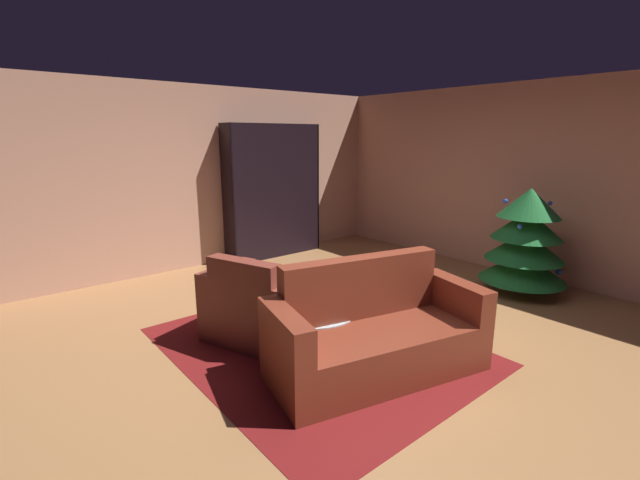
{
  "coord_description": "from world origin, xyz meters",
  "views": [
    {
      "loc": [
        2.8,
        -2.79,
        1.9
      ],
      "look_at": [
        -0.37,
        -0.16,
        0.91
      ],
      "focal_mm": 24.43,
      "sensor_mm": 36.0,
      "label": 1
    }
  ],
  "objects_px": {
    "bottle_on_table": "(289,298)",
    "book_stack_on_table": "(309,308)",
    "armchair_red": "(262,310)",
    "couch_red": "(375,336)",
    "bookshelf_unit": "(279,192)",
    "decorated_tree": "(525,241)",
    "coffee_table": "(313,313)"
  },
  "relations": [
    {
      "from": "armchair_red",
      "to": "decorated_tree",
      "type": "bearing_deg",
      "value": 73.98
    },
    {
      "from": "couch_red",
      "to": "book_stack_on_table",
      "type": "relative_size",
      "value": 8.48
    },
    {
      "from": "armchair_red",
      "to": "couch_red",
      "type": "distance_m",
      "value": 1.13
    },
    {
      "from": "bottle_on_table",
      "to": "decorated_tree",
      "type": "bearing_deg",
      "value": 79.06
    },
    {
      "from": "book_stack_on_table",
      "to": "decorated_tree",
      "type": "bearing_deg",
      "value": 81.85
    },
    {
      "from": "bookshelf_unit",
      "to": "coffee_table",
      "type": "distance_m",
      "value": 3.5
    },
    {
      "from": "couch_red",
      "to": "coffee_table",
      "type": "xyz_separation_m",
      "value": [
        -0.57,
        -0.19,
        0.06
      ]
    },
    {
      "from": "armchair_red",
      "to": "bottle_on_table",
      "type": "distance_m",
      "value": 0.38
    },
    {
      "from": "bookshelf_unit",
      "to": "book_stack_on_table",
      "type": "xyz_separation_m",
      "value": [
        2.99,
        -1.75,
        -0.58
      ]
    },
    {
      "from": "bookshelf_unit",
      "to": "couch_red",
      "type": "relative_size",
      "value": 1.1
    },
    {
      "from": "armchair_red",
      "to": "book_stack_on_table",
      "type": "relative_size",
      "value": 5.45
    },
    {
      "from": "decorated_tree",
      "to": "bottle_on_table",
      "type": "bearing_deg",
      "value": -100.94
    },
    {
      "from": "bookshelf_unit",
      "to": "armchair_red",
      "type": "distance_m",
      "value": 3.24
    },
    {
      "from": "coffee_table",
      "to": "book_stack_on_table",
      "type": "xyz_separation_m",
      "value": [
        0.0,
        -0.05,
        0.07
      ]
    },
    {
      "from": "coffee_table",
      "to": "bottle_on_table",
      "type": "bearing_deg",
      "value": -140.08
    },
    {
      "from": "armchair_red",
      "to": "book_stack_on_table",
      "type": "distance_m",
      "value": 0.53
    },
    {
      "from": "coffee_table",
      "to": "bottle_on_table",
      "type": "distance_m",
      "value": 0.25
    },
    {
      "from": "coffee_table",
      "to": "couch_red",
      "type": "bearing_deg",
      "value": 18.62
    },
    {
      "from": "bookshelf_unit",
      "to": "coffee_table",
      "type": "height_order",
      "value": "bookshelf_unit"
    },
    {
      "from": "couch_red",
      "to": "bottle_on_table",
      "type": "height_order",
      "value": "couch_red"
    },
    {
      "from": "bookshelf_unit",
      "to": "book_stack_on_table",
      "type": "height_order",
      "value": "bookshelf_unit"
    },
    {
      "from": "bottle_on_table",
      "to": "book_stack_on_table",
      "type": "bearing_deg",
      "value": 28.41
    },
    {
      "from": "decorated_tree",
      "to": "coffee_table",
      "type": "bearing_deg",
      "value": -98.32
    },
    {
      "from": "bookshelf_unit",
      "to": "couch_red",
      "type": "bearing_deg",
      "value": -23.09
    },
    {
      "from": "book_stack_on_table",
      "to": "decorated_tree",
      "type": "xyz_separation_m",
      "value": [
        0.43,
        3.02,
        0.21
      ]
    },
    {
      "from": "decorated_tree",
      "to": "book_stack_on_table",
      "type": "bearing_deg",
      "value": -98.15
    },
    {
      "from": "book_stack_on_table",
      "to": "bottle_on_table",
      "type": "xyz_separation_m",
      "value": [
        -0.17,
        -0.09,
        0.06
      ]
    },
    {
      "from": "book_stack_on_table",
      "to": "decorated_tree",
      "type": "distance_m",
      "value": 3.06
    },
    {
      "from": "bookshelf_unit",
      "to": "armchair_red",
      "type": "height_order",
      "value": "bookshelf_unit"
    },
    {
      "from": "coffee_table",
      "to": "decorated_tree",
      "type": "height_order",
      "value": "decorated_tree"
    },
    {
      "from": "bookshelf_unit",
      "to": "bottle_on_table",
      "type": "relative_size",
      "value": 8.53
    },
    {
      "from": "armchair_red",
      "to": "coffee_table",
      "type": "height_order",
      "value": "armchair_red"
    }
  ]
}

